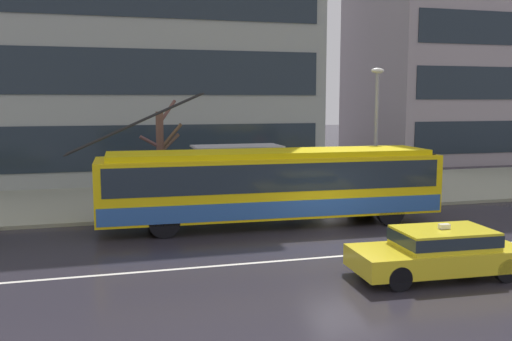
% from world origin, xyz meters
% --- Properties ---
extents(ground_plane, '(160.00, 160.00, 0.00)m').
position_xyz_m(ground_plane, '(0.00, 0.00, 0.00)').
color(ground_plane, '#27242C').
extents(sidewalk_slab, '(80.00, 10.00, 0.14)m').
position_xyz_m(sidewalk_slab, '(0.00, 9.98, 0.07)').
color(sidewalk_slab, gray).
rests_on(sidewalk_slab, ground_plane).
extents(lane_centre_line, '(72.00, 0.14, 0.01)m').
position_xyz_m(lane_centre_line, '(0.00, -1.20, 0.00)').
color(lane_centre_line, silver).
rests_on(lane_centre_line, ground_plane).
extents(trolleybus, '(13.48, 2.97, 4.85)m').
position_xyz_m(trolleybus, '(-1.45, 3.38, 1.53)').
color(trolleybus, yellow).
rests_on(trolleybus, ground_plane).
extents(taxi_oncoming_near, '(4.54, 2.00, 1.39)m').
position_xyz_m(taxi_oncoming_near, '(0.98, -3.63, 0.70)').
color(taxi_oncoming_near, yellow).
rests_on(taxi_oncoming_near, ground_plane).
extents(bus_shelter, '(3.67, 1.81, 2.56)m').
position_xyz_m(bus_shelter, '(-2.02, 6.73, 2.08)').
color(bus_shelter, gray).
rests_on(bus_shelter, sidewalk_slab).
extents(pedestrian_at_shelter, '(1.32, 1.32, 1.94)m').
position_xyz_m(pedestrian_at_shelter, '(-4.76, 5.97, 1.67)').
color(pedestrian_at_shelter, navy).
rests_on(pedestrian_at_shelter, sidewalk_slab).
extents(pedestrian_approaching_curb, '(1.13, 1.13, 1.99)m').
position_xyz_m(pedestrian_approaching_curb, '(0.33, 6.63, 1.69)').
color(pedestrian_approaching_curb, navy).
rests_on(pedestrian_approaching_curb, sidewalk_slab).
extents(pedestrian_walking_past, '(1.43, 1.43, 1.99)m').
position_xyz_m(pedestrian_walking_past, '(-3.98, 7.52, 1.75)').
color(pedestrian_walking_past, brown).
rests_on(pedestrian_walking_past, sidewalk_slab).
extents(pedestrian_waiting_by_pole, '(1.30, 1.30, 1.98)m').
position_xyz_m(pedestrian_waiting_by_pole, '(2.96, 6.08, 1.74)').
color(pedestrian_waiting_by_pole, '#1F2229').
rests_on(pedestrian_waiting_by_pole, sidewalk_slab).
extents(street_lamp, '(0.60, 0.32, 5.79)m').
position_xyz_m(street_lamp, '(3.92, 5.69, 3.63)').
color(street_lamp, '#92949A').
rests_on(street_lamp, sidewalk_slab).
extents(street_tree_bare, '(1.76, 1.36, 4.45)m').
position_xyz_m(street_tree_bare, '(-5.11, 6.77, 2.37)').
color(street_tree_bare, brown).
rests_on(street_tree_bare, sidewalk_slab).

